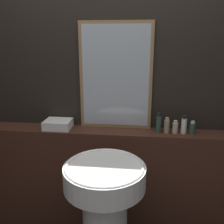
{
  "coord_description": "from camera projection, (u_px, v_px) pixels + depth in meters",
  "views": [
    {
      "loc": [
        0.3,
        -0.73,
        1.65
      ],
      "look_at": [
        0.09,
        1.03,
        1.15
      ],
      "focal_mm": 40.0,
      "sensor_mm": 36.0,
      "label": 1
    }
  ],
  "objects": [
    {
      "name": "wall_back",
      "position": [
        104.0,
        92.0,
        2.06
      ],
      "size": [
        8.0,
        0.06,
        2.5
      ],
      "color": "black",
      "rests_on": "ground_plane"
    },
    {
      "name": "vanity_counter",
      "position": [
        103.0,
        183.0,
        2.14
      ],
      "size": [
        2.98,
        0.21,
        0.96
      ],
      "color": "#422319",
      "rests_on": "ground_plane"
    },
    {
      "name": "pedestal_sink",
      "position": [
        105.0,
        213.0,
        1.63
      ],
      "size": [
        0.51,
        0.51,
        0.92
      ],
      "color": "white",
      "rests_on": "ground_plane"
    },
    {
      "name": "mirror",
      "position": [
        116.0,
        77.0,
        1.96
      ],
      "size": [
        0.57,
        0.03,
        0.84
      ],
      "color": "#937047",
      "rests_on": "vanity_counter"
    },
    {
      "name": "towel_stack",
      "position": [
        58.0,
        124.0,
        2.04
      ],
      "size": [
        0.21,
        0.18,
        0.07
      ],
      "color": "white",
      "rests_on": "vanity_counter"
    },
    {
      "name": "shampoo_bottle",
      "position": [
        159.0,
        123.0,
        1.94
      ],
      "size": [
        0.04,
        0.04,
        0.16
      ],
      "color": "#2D4C3D",
      "rests_on": "vanity_counter"
    },
    {
      "name": "conditioner_bottle",
      "position": [
        167.0,
        126.0,
        1.93
      ],
      "size": [
        0.04,
        0.04,
        0.12
      ],
      "color": "gray",
      "rests_on": "vanity_counter"
    },
    {
      "name": "lotion_bottle",
      "position": [
        175.0,
        127.0,
        1.93
      ],
      "size": [
        0.04,
        0.04,
        0.1
      ],
      "color": "#C6B284",
      "rests_on": "vanity_counter"
    },
    {
      "name": "body_wash_bottle",
      "position": [
        184.0,
        125.0,
        1.92
      ],
      "size": [
        0.04,
        0.04,
        0.14
      ],
      "color": "white",
      "rests_on": "vanity_counter"
    },
    {
      "name": "hand_soap_bottle",
      "position": [
        192.0,
        128.0,
        1.92
      ],
      "size": [
        0.04,
        0.04,
        0.1
      ],
      "color": "#2D4C3D",
      "rests_on": "vanity_counter"
    }
  ]
}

